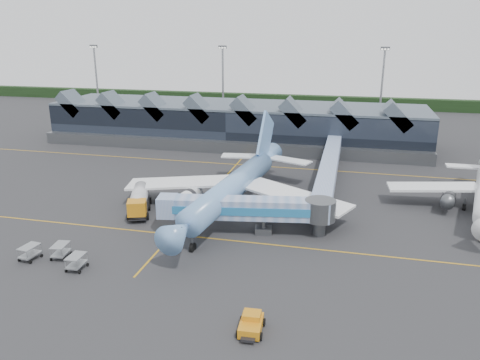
% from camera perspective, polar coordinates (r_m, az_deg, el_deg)
% --- Properties ---
extents(ground, '(260.00, 260.00, 0.00)m').
position_cam_1_polar(ground, '(71.63, -5.85, -4.05)').
color(ground, '#252527').
rests_on(ground, ground).
extents(taxi_stripes, '(120.00, 60.00, 0.01)m').
position_cam_1_polar(taxi_stripes, '(80.52, -3.52, -1.49)').
color(taxi_stripes, '#C18A16').
rests_on(taxi_stripes, ground).
extents(tree_line_far, '(260.00, 4.00, 4.00)m').
position_cam_1_polar(tree_line_far, '(175.80, 6.11, 9.63)').
color(tree_line_far, black).
rests_on(tree_line_far, ground).
extents(terminal, '(90.00, 22.25, 12.52)m').
position_cam_1_polar(terminal, '(115.42, -0.57, 6.95)').
color(terminal, black).
rests_on(terminal, ground).
extents(light_masts, '(132.40, 42.56, 22.45)m').
position_cam_1_polar(light_masts, '(126.21, 12.97, 10.93)').
color(light_masts, gray).
rests_on(light_masts, ground).
extents(main_airliner, '(36.19, 41.88, 13.45)m').
position_cam_1_polar(main_airliner, '(71.59, -0.54, -0.60)').
color(main_airliner, '#69A3D6').
rests_on(main_airliner, ground).
extents(jet_bridge, '(23.99, 7.16, 5.11)m').
position_cam_1_polar(jet_bridge, '(63.29, 1.95, -3.60)').
color(jet_bridge, '#7493C2').
rests_on(jet_bridge, ground).
extents(fuel_truck, '(5.91, 10.46, 3.55)m').
position_cam_1_polar(fuel_truck, '(72.98, -12.18, -2.28)').
color(fuel_truck, black).
rests_on(fuel_truck, ground).
extents(pushback_tug, '(2.53, 3.81, 1.63)m').
position_cam_1_polar(pushback_tug, '(45.00, 1.36, -17.16)').
color(pushback_tug, orange).
rests_on(pushback_tug, ground).
extents(baggage_carts, '(8.71, 4.79, 1.75)m').
position_cam_1_polar(baggage_carts, '(60.68, -21.57, -8.44)').
color(baggage_carts, '#94989C').
rests_on(baggage_carts, ground).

